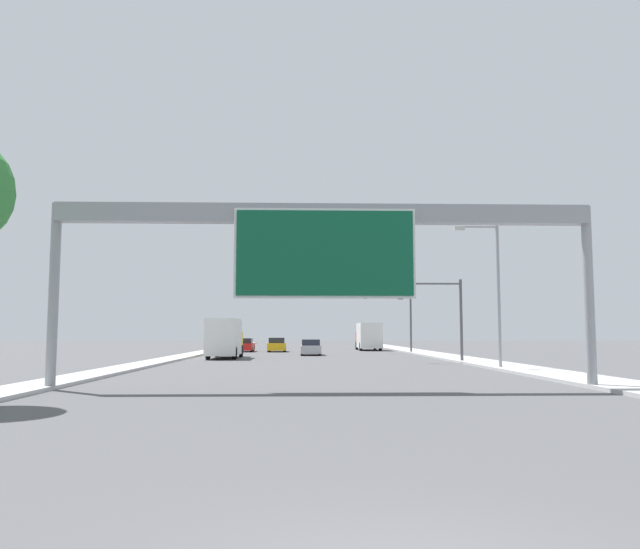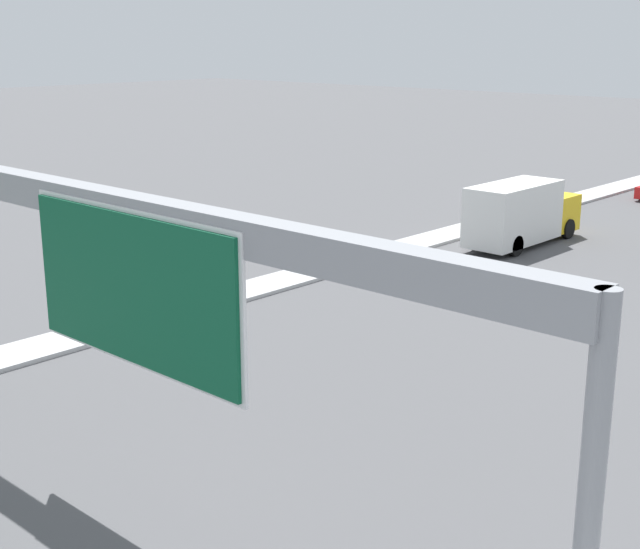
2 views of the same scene
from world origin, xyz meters
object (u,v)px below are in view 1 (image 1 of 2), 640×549
object	(u,v)px
sign_gantry	(325,237)
street_lamp_right	(493,283)
car_near_left	(277,345)
traffic_light_mid_block	(395,307)
car_mid_center	(311,348)
car_far_center	(245,345)
truck_box_primary	(225,338)
traffic_light_near_intersection	(439,306)
truck_box_secondary	(369,336)

from	to	relation	value
sign_gantry	street_lamp_right	xyz separation A→B (m)	(10.03, 12.06, -0.73)
car_near_left	traffic_light_mid_block	distance (m)	13.65
car_mid_center	car_far_center	world-z (taller)	car_far_center
car_near_left	traffic_light_mid_block	size ratio (longest dim) A/B	0.68
car_mid_center	car_near_left	bearing A→B (deg)	108.93
truck_box_primary	street_lamp_right	size ratio (longest dim) A/B	0.93
car_far_center	street_lamp_right	xyz separation A→B (m)	(17.03, -33.05, 4.21)
car_near_left	traffic_light_near_intersection	distance (m)	27.72
traffic_light_mid_block	street_lamp_right	bearing A→B (deg)	-87.28
truck_box_secondary	car_near_left	bearing A→B (deg)	-153.42
truck_box_primary	traffic_light_mid_block	size ratio (longest dim) A/B	1.11
car_mid_center	car_far_center	bearing A→B (deg)	123.65
sign_gantry	traffic_light_mid_block	distance (m)	41.05
car_far_center	traffic_light_near_intersection	distance (m)	29.70
car_far_center	traffic_light_mid_block	size ratio (longest dim) A/B	0.69
traffic_light_near_intersection	car_near_left	bearing A→B (deg)	116.30
truck_box_secondary	street_lamp_right	xyz separation A→B (m)	(3.03, -37.99, 3.29)
traffic_light_mid_block	truck_box_secondary	bearing A→B (deg)	99.67
traffic_light_mid_block	car_mid_center	bearing A→B (deg)	-147.59
car_mid_center	traffic_light_mid_block	size ratio (longest dim) A/B	0.68
car_far_center	traffic_light_near_intersection	xyz separation A→B (m)	(15.70, -25.00, 3.24)
car_near_left	traffic_light_near_intersection	bearing A→B (deg)	-63.70
car_near_left	truck_box_primary	bearing A→B (deg)	-101.45
truck_box_primary	car_mid_center	bearing A→B (deg)	45.33
sign_gantry	car_mid_center	distance (m)	34.94
car_far_center	traffic_light_mid_block	world-z (taller)	traffic_light_mid_block
car_mid_center	car_near_left	size ratio (longest dim) A/B	1.00
sign_gantry	car_near_left	xyz separation A→B (m)	(-3.50, 44.79, -4.91)
sign_gantry	traffic_light_mid_block	xyz separation A→B (m)	(8.69, 40.11, -0.97)
truck_box_secondary	street_lamp_right	distance (m)	38.25
car_far_center	car_near_left	distance (m)	3.51
sign_gantry	traffic_light_near_intersection	distance (m)	21.97
car_near_left	truck_box_primary	xyz separation A→B (m)	(-3.50, -17.29, 0.88)
car_far_center	traffic_light_near_intersection	bearing A→B (deg)	-57.87
sign_gantry	traffic_light_near_intersection	bearing A→B (deg)	66.61
traffic_light_mid_block	traffic_light_near_intersection	bearing A→B (deg)	-89.98
sign_gantry	truck_box_primary	xyz separation A→B (m)	(-7.00, 27.51, -4.03)
car_near_left	truck_box_secondary	xyz separation A→B (m)	(10.50, 5.25, 0.90)
car_far_center	truck_box_primary	size ratio (longest dim) A/B	0.62
traffic_light_near_intersection	street_lamp_right	bearing A→B (deg)	-80.63
car_mid_center	street_lamp_right	size ratio (longest dim) A/B	0.57
car_mid_center	car_far_center	xyz separation A→B (m)	(-7.00, 10.52, 0.01)
truck_box_secondary	traffic_light_mid_block	distance (m)	10.53
street_lamp_right	truck_box_primary	bearing A→B (deg)	137.78
car_mid_center	street_lamp_right	xyz separation A→B (m)	(10.03, -22.53, 4.22)
street_lamp_right	sign_gantry	bearing A→B (deg)	-129.75
traffic_light_near_intersection	street_lamp_right	xyz separation A→B (m)	(1.33, -8.05, 0.96)
traffic_light_near_intersection	traffic_light_mid_block	bearing A→B (deg)	90.02
car_mid_center	truck_box_primary	bearing A→B (deg)	-134.67
traffic_light_near_intersection	car_mid_center	bearing A→B (deg)	120.99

